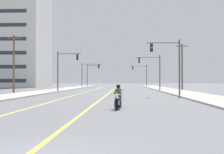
% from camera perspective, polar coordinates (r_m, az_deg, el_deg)
% --- Properties ---
extents(lane_stripe_center, '(0.16, 100.00, 0.01)m').
position_cam_1_polar(lane_stripe_center, '(51.10, 0.07, -2.65)').
color(lane_stripe_center, yellow).
rests_on(lane_stripe_center, ground).
extents(lane_stripe_left, '(0.16, 100.00, 0.01)m').
position_cam_1_polar(lane_stripe_left, '(51.39, -4.04, -2.64)').
color(lane_stripe_left, yellow).
rests_on(lane_stripe_left, ground).
extents(sidewalk_kerb_right, '(4.40, 110.00, 0.14)m').
position_cam_1_polar(sidewalk_kerb_right, '(46.71, 12.13, -2.72)').
color(sidewalk_kerb_right, '#9E998E').
rests_on(sidewalk_kerb_right, ground).
extents(sidewalk_kerb_left, '(4.40, 110.00, 0.14)m').
position_cam_1_polar(sidewalk_kerb_left, '(47.58, -12.10, -2.69)').
color(sidewalk_kerb_left, '#9E998E').
rests_on(sidewalk_kerb_left, ground).
extents(motorcycle_with_rider, '(0.70, 2.19, 1.46)m').
position_cam_1_polar(motorcycle_with_rider, '(17.26, 1.19, -4.34)').
color(motorcycle_with_rider, black).
rests_on(motorcycle_with_rider, ground).
extents(traffic_signal_near_right, '(3.69, 0.49, 6.20)m').
position_cam_1_polar(traffic_signal_near_right, '(32.34, 11.38, 3.41)').
color(traffic_signal_near_right, '#47474C').
rests_on(traffic_signal_near_right, ground).
extents(traffic_signal_near_left, '(3.65, 0.37, 6.20)m').
position_cam_1_polar(traffic_signal_near_left, '(45.07, -9.38, 2.22)').
color(traffic_signal_near_left, '#47474C').
rests_on(traffic_signal_near_left, ground).
extents(traffic_signal_mid_right, '(4.36, 0.38, 6.20)m').
position_cam_1_polar(traffic_signal_mid_right, '(51.44, 8.04, 1.90)').
color(traffic_signal_mid_right, '#47474C').
rests_on(traffic_signal_mid_right, ground).
extents(traffic_signal_mid_left, '(5.06, 0.37, 6.20)m').
position_cam_1_polar(traffic_signal_mid_left, '(72.23, -4.80, 1.15)').
color(traffic_signal_mid_left, '#47474C').
rests_on(traffic_signal_mid_left, ground).
extents(traffic_signal_far_right, '(4.56, 0.56, 6.20)m').
position_cam_1_polar(traffic_signal_far_right, '(80.45, 5.91, 0.93)').
color(traffic_signal_far_right, '#47474C').
rests_on(traffic_signal_far_right, ground).
extents(traffic_signal_far_left, '(3.78, 0.37, 6.20)m').
position_cam_1_polar(traffic_signal_far_left, '(78.77, -4.18, 0.93)').
color(traffic_signal_far_left, '#47474C').
rests_on(traffic_signal_far_left, ground).
extents(utility_pole_left_near, '(1.91, 0.26, 8.11)m').
position_cam_1_polar(utility_pole_left_near, '(43.10, -18.77, 2.68)').
color(utility_pole_left_near, brown).
rests_on(utility_pole_left_near, ground).
extents(utility_pole_right_far, '(2.39, 0.26, 8.93)m').
position_cam_1_polar(utility_pole_right_far, '(58.59, 13.63, 2.20)').
color(utility_pole_right_far, '#4C3828').
rests_on(utility_pole_right_far, ground).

